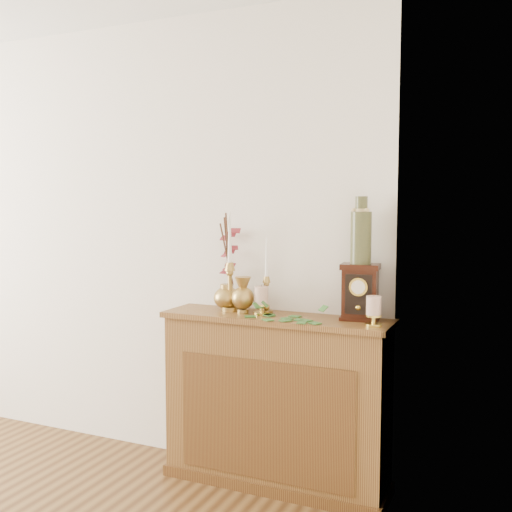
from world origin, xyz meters
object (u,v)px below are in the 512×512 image
at_px(candlestick_center, 267,289).
at_px(ginger_jar, 229,266).
at_px(bud_vase, 243,295).
at_px(ceramic_vase, 361,234).
at_px(candlestick_left, 230,279).
at_px(mantel_clock, 360,293).

distance_m(candlestick_center, ginger_jar, 0.27).
height_order(bud_vase, ceramic_vase, ceramic_vase).
height_order(candlestick_left, ginger_jar, candlestick_left).
distance_m(candlestick_center, mantel_clock, 0.51).
bearing_deg(ceramic_vase, ginger_jar, 178.41).
xyz_separation_m(ginger_jar, ceramic_vase, (0.75, -0.02, 0.20)).
bearing_deg(ceramic_vase, candlestick_center, -177.55).
bearing_deg(candlestick_left, mantel_clock, 3.27).
relative_size(mantel_clock, ceramic_vase, 0.84).
bearing_deg(ceramic_vase, bud_vase, -172.64).
height_order(candlestick_left, bud_vase, candlestick_left).
height_order(candlestick_center, bud_vase, candlestick_center).
height_order(bud_vase, ginger_jar, ginger_jar).
height_order(candlestick_center, ginger_jar, ginger_jar).
bearing_deg(ginger_jar, ceramic_vase, -1.59).
height_order(candlestick_left, ceramic_vase, ceramic_vase).
relative_size(candlestick_center, ginger_jar, 0.76).
height_order(candlestick_left, mantel_clock, candlestick_left).
distance_m(candlestick_left, bud_vase, 0.13).
relative_size(bud_vase, ceramic_vase, 0.58).
xyz_separation_m(candlestick_center, bud_vase, (-0.11, -0.06, -0.04)).
bearing_deg(candlestick_center, mantel_clock, 2.16).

